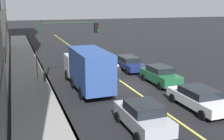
{
  "coord_description": "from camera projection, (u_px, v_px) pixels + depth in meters",
  "views": [
    {
      "loc": [
        -19.71,
        8.51,
        6.54
      ],
      "look_at": [
        -1.62,
        1.88,
        1.83
      ],
      "focal_mm": 43.28,
      "sensor_mm": 36.0,
      "label": 1
    }
  ],
  "objects": [
    {
      "name": "ground",
      "position": [
        127.0,
        85.0,
        22.37
      ],
      "size": [
        200.0,
        200.0,
        0.0
      ],
      "primitive_type": "plane",
      "color": "black"
    },
    {
      "name": "sidewalk_slab",
      "position": [
        34.0,
        94.0,
        19.87
      ],
      "size": [
        80.0,
        3.13,
        0.15
      ],
      "primitive_type": "cube",
      "color": "gray",
      "rests_on": "ground"
    },
    {
      "name": "curb_edge",
      "position": [
        54.0,
        92.0,
        20.36
      ],
      "size": [
        80.0,
        0.16,
        0.15
      ],
      "primitive_type": "cube",
      "color": "slate",
      "rests_on": "ground"
    },
    {
      "name": "lane_stripe_center",
      "position": [
        127.0,
        85.0,
        22.37
      ],
      "size": [
        80.0,
        0.16,
        0.01
      ],
      "primitive_type": "cube",
      "color": "#D8CC4C",
      "rests_on": "ground"
    },
    {
      "name": "car_green",
      "position": [
        160.0,
        75.0,
        22.58
      ],
      "size": [
        4.28,
        1.9,
        1.52
      ],
      "color": "#1E6038",
      "rests_on": "ground"
    },
    {
      "name": "car_white",
      "position": [
        199.0,
        98.0,
        17.23
      ],
      "size": [
        4.7,
        2.09,
        1.35
      ],
      "color": "silver",
      "rests_on": "ground"
    },
    {
      "name": "car_navy",
      "position": [
        129.0,
        63.0,
        27.46
      ],
      "size": [
        4.79,
        1.95,
        1.38
      ],
      "color": "navy",
      "rests_on": "ground"
    },
    {
      "name": "car_silver",
      "position": [
        143.0,
        116.0,
        14.28
      ],
      "size": [
        4.04,
        1.96,
        1.54
      ],
      "color": "#A8AAB2",
      "rests_on": "ground"
    },
    {
      "name": "truck_blue",
      "position": [
        88.0,
        68.0,
        21.06
      ],
      "size": [
        7.77,
        2.4,
        3.22
      ],
      "color": "silver",
      "rests_on": "ground"
    },
    {
      "name": "pedestrian_with_backpack",
      "position": [
        118.0,
        73.0,
        22.11
      ],
      "size": [
        0.47,
        0.46,
        1.77
      ],
      "color": "#262D4C",
      "rests_on": "ground"
    },
    {
      "name": "traffic_light_mast",
      "position": [
        66.0,
        39.0,
        22.93
      ],
      "size": [
        0.28,
        5.0,
        5.3
      ],
      "color": "#1E3823",
      "rests_on": "ground"
    },
    {
      "name": "street_sign_post",
      "position": [
        37.0,
        63.0,
        23.49
      ],
      "size": [
        0.6,
        0.08,
        2.66
      ],
      "color": "slate",
      "rests_on": "ground"
    }
  ]
}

